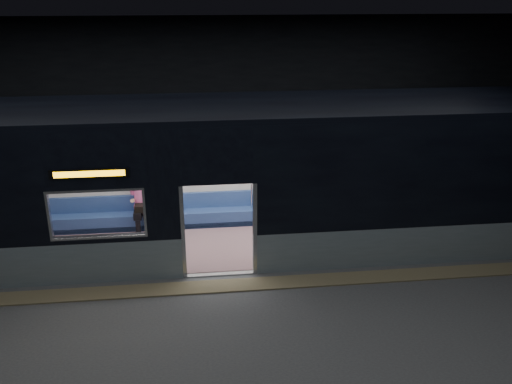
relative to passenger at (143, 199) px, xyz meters
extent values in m
cube|color=#47494C|center=(1.76, -3.55, -0.85)|extent=(24.00, 14.00, 0.01)
cube|color=black|center=(1.76, -3.55, 4.13)|extent=(24.00, 14.00, 0.04)
cube|color=black|center=(1.76, 3.43, 1.65)|extent=(24.00, 0.04, 5.00)
cube|color=#8C7F59|center=(1.76, -3.00, -0.83)|extent=(22.80, 0.50, 0.03)
cube|color=#8C9CA7|center=(6.61, -2.49, -0.40)|extent=(8.30, 0.12, 0.90)
cube|color=black|center=(6.61, -2.49, 1.20)|extent=(8.30, 0.12, 2.30)
cube|color=black|center=(1.76, -2.49, 1.78)|extent=(1.40, 0.12, 1.15)
cube|color=#B7BABC|center=(1.02, -2.49, 0.18)|extent=(0.08, 0.14, 2.05)
cube|color=#B7BABC|center=(2.50, -2.49, 0.18)|extent=(0.08, 0.14, 2.05)
cube|color=black|center=(-0.69, -2.57, 1.54)|extent=(1.50, 0.04, 0.18)
cube|color=orange|center=(-0.69, -2.57, 1.54)|extent=(1.34, 0.03, 0.12)
cube|color=beige|center=(1.76, 0.39, 0.75)|extent=(18.00, 0.12, 3.20)
cube|color=black|center=(1.76, -1.05, 2.43)|extent=(18.00, 3.00, 0.15)
cube|color=gray|center=(1.76, -1.05, -0.83)|extent=(17.76, 2.76, 0.04)
cube|color=beige|center=(1.76, -1.05, 1.50)|extent=(17.76, 2.76, 0.10)
cube|color=navy|center=(1.76, 0.07, -0.60)|extent=(11.00, 0.48, 0.41)
cube|color=navy|center=(1.76, 0.26, -0.20)|extent=(11.00, 0.10, 0.40)
cube|color=#745459|center=(-1.54, -2.14, -0.60)|extent=(4.40, 0.48, 0.41)
cube|color=#745459|center=(5.06, -2.14, -0.60)|extent=(4.40, 0.48, 0.41)
cylinder|color=silver|center=(0.81, -2.18, 0.32)|extent=(0.04, 0.04, 2.26)
cylinder|color=silver|center=(0.81, 0.08, 0.32)|extent=(0.04, 0.04, 2.26)
cylinder|color=silver|center=(2.71, -2.18, 0.32)|extent=(0.04, 0.04, 2.26)
cylinder|color=silver|center=(2.71, 0.08, 0.32)|extent=(0.04, 0.04, 2.26)
cylinder|color=silver|center=(1.76, 0.03, 1.10)|extent=(11.00, 0.03, 0.03)
cube|color=black|center=(-0.12, -0.17, -0.31)|extent=(0.19, 0.52, 0.18)
cube|color=black|center=(0.12, -0.17, -0.31)|extent=(0.19, 0.52, 0.18)
cylinder|color=black|center=(-0.12, -0.41, -0.59)|extent=(0.12, 0.12, 0.43)
cylinder|color=black|center=(0.12, -0.41, -0.59)|extent=(0.12, 0.12, 0.43)
cube|color=pink|center=(0.00, 0.04, -0.29)|extent=(0.45, 0.25, 0.22)
cylinder|color=pink|center=(0.00, 0.08, 0.10)|extent=(0.44, 0.44, 0.58)
sphere|color=tan|center=(0.00, 0.06, 0.52)|extent=(0.23, 0.23, 0.23)
sphere|color=black|center=(0.00, 0.10, 0.56)|extent=(0.25, 0.25, 0.25)
cube|color=black|center=(-0.01, -0.26, -0.14)|extent=(0.39, 0.36, 0.16)
cube|color=white|center=(6.76, 0.31, 0.63)|extent=(1.02, 0.03, 0.67)
camera|label=1|loc=(1.33, -12.66, 4.85)|focal=38.00mm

